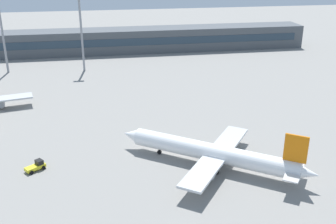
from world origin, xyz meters
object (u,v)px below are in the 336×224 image
at_px(baggage_tug_yellow, 36,166).
at_px(floodlight_tower_east, 1,23).
at_px(airplane_near, 211,152).
at_px(floodlight_tower_west, 81,28).

xyz_separation_m(baggage_tug_yellow, floodlight_tower_east, (-17.24, 67.69, 15.29)).
bearing_deg(floodlight_tower_east, baggage_tug_yellow, -75.71).
distance_m(baggage_tug_yellow, floodlight_tower_east, 71.50).
bearing_deg(floodlight_tower_east, airplane_near, -55.84).
bearing_deg(floodlight_tower_west, baggage_tug_yellow, -96.49).
relative_size(baggage_tug_yellow, floodlight_tower_west, 0.16).
height_order(baggage_tug_yellow, floodlight_tower_west, floodlight_tower_west).
bearing_deg(floodlight_tower_west, airplane_near, -70.93).
bearing_deg(airplane_near, floodlight_tower_east, 124.16).
height_order(airplane_near, baggage_tug_yellow, airplane_near).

